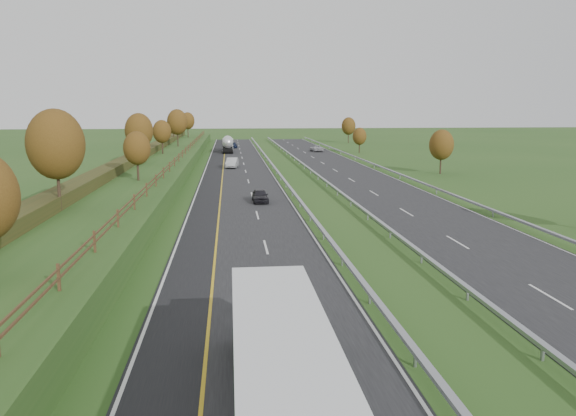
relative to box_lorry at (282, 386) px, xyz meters
name	(u,v)px	position (x,y,z in m)	size (l,w,h in m)	color
ground	(302,185)	(7.89, 56.37, -2.33)	(400.00, 400.00, 0.00)	#2A4E1C
near_carriageway	(239,181)	(-0.11, 61.37, -2.31)	(10.50, 200.00, 0.04)	black
far_carriageway	(359,179)	(16.39, 61.37, -2.31)	(10.50, 200.00, 0.04)	black
hard_shoulder	(211,181)	(-3.86, 61.37, -2.31)	(3.00, 200.00, 0.04)	black
lane_markings	(286,180)	(6.29, 61.25, -2.28)	(26.75, 200.00, 0.01)	silver
embankment_left	(140,175)	(-13.11, 61.37, -1.33)	(12.00, 200.00, 2.00)	#2A4E1C
hedge_left	(124,163)	(-15.11, 61.37, 0.22)	(2.20, 180.00, 1.10)	#2F3616
fence_left	(174,161)	(-8.61, 60.96, 0.40)	(0.12, 189.06, 1.20)	#422B19
median_barrier_near	(281,176)	(5.59, 61.37, -1.72)	(0.32, 200.00, 0.71)	#989BA1
median_barrier_far	(318,175)	(10.69, 61.37, -1.72)	(0.32, 200.00, 0.71)	#989BA1
outer_barrier_far	(400,174)	(22.19, 61.37, -1.71)	(0.32, 200.00, 0.71)	#989BA1
trees_left	(137,135)	(-12.76, 58.00, 4.04)	(6.64, 164.30, 7.66)	#2D2116
trees_far	(393,137)	(29.68, 90.58, 1.92)	(8.45, 118.60, 7.12)	#2D2116
box_lorry	(282,386)	(0.00, 0.00, 0.00)	(2.58, 16.28, 4.06)	black
road_tanker	(228,144)	(-1.64, 111.63, -0.47)	(2.40, 11.22, 3.46)	silver
car_dark_near	(260,196)	(1.79, 43.60, -1.62)	(1.59, 3.95, 1.34)	black
car_silver_mid	(232,163)	(-0.91, 78.12, -1.49)	(1.70, 4.87, 1.61)	silver
car_small_far	(233,145)	(-0.38, 124.10, -1.65)	(1.80, 4.42, 1.28)	#111B37
car_oncoming	(316,148)	(18.14, 110.89, -1.62)	(2.23, 4.83, 1.34)	silver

